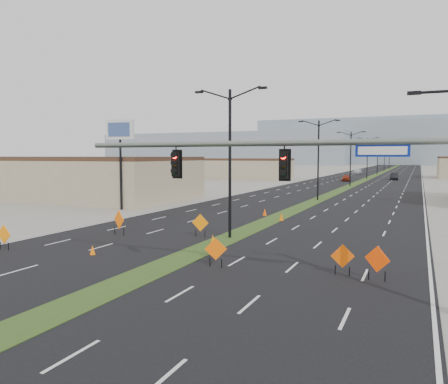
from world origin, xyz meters
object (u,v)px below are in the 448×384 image
at_px(signal_mast, 331,177).
at_px(cone_1, 213,239).
at_px(streetlight_3, 367,157).
at_px(construction_sign_4, 377,260).
at_px(construction_sign_0, 4,235).
at_px(cone_3, 265,212).
at_px(streetlight_4, 378,157).
at_px(construction_sign_2, 200,224).
at_px(streetlight_0, 230,158).
at_px(streetlight_1, 318,157).
at_px(streetlight_6, 389,156).
at_px(pole_sign_west, 120,137).
at_px(construction_sign_5, 343,257).
at_px(car_left, 346,178).
at_px(car_far, 357,172).
at_px(construction_sign_1, 119,220).
at_px(streetlight_5, 384,156).
at_px(streetlight_2, 351,157).
at_px(construction_sign_3, 216,250).
at_px(car_mid, 394,176).
at_px(cone_2, 281,217).
at_px(cone_0, 92,250).

distance_m(signal_mast, cone_1, 12.48).
bearing_deg(streetlight_3, construction_sign_4, -83.66).
bearing_deg(construction_sign_0, cone_3, 69.23).
height_order(cone_1, cone_3, cone_3).
xyz_separation_m(streetlight_4, construction_sign_2, (-2.00, -112.51, -4.48)).
height_order(streetlight_0, streetlight_4, same).
height_order(signal_mast, streetlight_1, streetlight_1).
distance_m(streetlight_3, streetlight_6, 84.00).
bearing_deg(pole_sign_west, cone_3, -2.19).
distance_m(streetlight_0, construction_sign_5, 11.61).
bearing_deg(streetlight_1, streetlight_6, 90.00).
bearing_deg(streetlight_3, car_left, -105.52).
bearing_deg(signal_mast, car_left, 98.10).
bearing_deg(construction_sign_5, car_far, 76.62).
bearing_deg(construction_sign_5, construction_sign_4, -30.65).
bearing_deg(construction_sign_1, car_far, 112.84).
height_order(streetlight_5, construction_sign_1, streetlight_5).
distance_m(streetlight_0, construction_sign_2, 4.93).
distance_m(streetlight_5, pole_sign_west, 131.21).
distance_m(streetlight_0, cone_1, 5.62).
relative_size(streetlight_2, construction_sign_2, 6.25).
distance_m(streetlight_4, streetlight_6, 56.00).
height_order(streetlight_3, construction_sign_3, streetlight_3).
bearing_deg(car_mid, cone_2, -96.78).
height_order(car_mid, construction_sign_2, car_mid).
distance_m(streetlight_4, car_left, 39.88).
distance_m(streetlight_3, pole_sign_west, 76.00).
xyz_separation_m(streetlight_5, construction_sign_2, (-2.00, -140.51, -4.48)).
relative_size(streetlight_1, cone_0, 18.19).
height_order(streetlight_4, construction_sign_3, streetlight_4).
height_order(streetlight_0, cone_3, streetlight_0).
xyz_separation_m(streetlight_2, pole_sign_west, (-16.59, -46.14, 2.16)).
bearing_deg(streetlight_5, construction_sign_4, -86.07).
xyz_separation_m(car_mid, cone_3, (-7.74, -70.96, -0.49)).
distance_m(streetlight_3, cone_1, 86.46).
relative_size(streetlight_6, car_left, 2.36).
distance_m(construction_sign_0, construction_sign_5, 19.42).
relative_size(streetlight_0, streetlight_6, 1.00).
height_order(car_left, construction_sign_1, construction_sign_1).
bearing_deg(construction_sign_3, cone_1, 92.94).
xyz_separation_m(streetlight_4, cone_2, (0.92, -102.95, -5.08)).
bearing_deg(signal_mast, construction_sign_4, 65.03).
relative_size(construction_sign_2, pole_sign_west, 0.17).
height_order(cone_1, pole_sign_west, pole_sign_west).
relative_size(streetlight_1, cone_3, 14.92).
bearing_deg(streetlight_6, streetlight_2, -90.00).
height_order(cone_0, cone_1, cone_1).
relative_size(construction_sign_1, cone_1, 3.00).
bearing_deg(construction_sign_4, construction_sign_2, 174.85).
bearing_deg(cone_2, construction_sign_1, -127.02).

